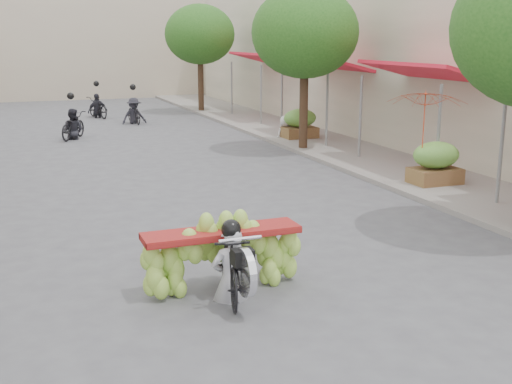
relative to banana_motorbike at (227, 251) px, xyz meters
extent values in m
cube|color=gray|center=(7.76, 11.64, -0.61)|extent=(4.00, 60.00, 0.12)
cube|color=#BBB39B|center=(12.76, 10.64, 2.33)|extent=(8.00, 40.00, 6.00)
cylinder|color=slate|center=(7.06, 2.54, 0.60)|extent=(0.08, 0.08, 2.55)
cube|color=red|center=(7.88, 6.64, 2.08)|extent=(1.77, 4.20, 0.53)
cylinder|color=slate|center=(7.06, 4.74, 0.60)|extent=(0.08, 0.08, 2.55)
cylinder|color=slate|center=(7.06, 8.54, 0.60)|extent=(0.08, 0.08, 2.55)
cube|color=red|center=(7.88, 12.64, 2.08)|extent=(1.77, 4.20, 0.53)
cylinder|color=slate|center=(7.06, 10.74, 0.60)|extent=(0.08, 0.08, 2.55)
cylinder|color=slate|center=(7.06, 14.54, 0.60)|extent=(0.08, 0.08, 2.55)
cube|color=red|center=(7.88, 18.64, 2.08)|extent=(1.77, 4.20, 0.53)
cylinder|color=slate|center=(7.06, 16.74, 0.60)|extent=(0.08, 0.08, 2.55)
cylinder|color=slate|center=(7.06, 20.54, 0.60)|extent=(0.08, 0.08, 2.55)
cube|color=#BCAC94|center=(0.76, 34.64, 2.83)|extent=(20.00, 6.00, 7.00)
cylinder|color=#3A2719|center=(6.16, 10.64, 0.93)|extent=(0.28, 0.28, 3.20)
ellipsoid|color=#295D1B|center=(6.16, 10.64, 3.13)|extent=(3.40, 3.40, 2.90)
cylinder|color=#3A2719|center=(6.16, 22.64, 0.93)|extent=(0.28, 0.28, 3.20)
ellipsoid|color=#295D1B|center=(6.16, 22.64, 3.13)|extent=(3.40, 3.40, 2.90)
cube|color=brown|center=(6.96, 4.64, -0.30)|extent=(1.20, 0.80, 0.50)
ellipsoid|color=#609E3B|center=(6.96, 4.64, 0.28)|extent=(1.20, 0.88, 0.66)
cube|color=brown|center=(6.96, 12.64, -0.30)|extent=(1.20, 0.80, 0.50)
ellipsoid|color=#609E3B|center=(6.96, 12.64, 0.28)|extent=(1.20, 0.88, 0.66)
imported|color=black|center=(0.00, -0.13, -0.16)|extent=(0.85, 1.79, 1.02)
cylinder|color=silver|center=(0.00, -0.78, -0.05)|extent=(0.10, 0.66, 0.66)
cube|color=black|center=(0.00, -0.68, 0.13)|extent=(0.28, 0.22, 0.22)
cylinder|color=silver|center=(0.00, -0.58, 0.35)|extent=(0.60, 0.05, 0.05)
cube|color=maroon|center=(0.00, 0.22, 0.21)|extent=(2.31, 0.55, 0.10)
imported|color=silver|center=(0.00, -0.18, 0.41)|extent=(0.56, 0.42, 1.57)
sphere|color=black|center=(0.00, -0.21, 1.17)|extent=(0.28, 0.28, 0.28)
imported|color=#B23717|center=(6.54, 4.56, 1.77)|extent=(2.42, 2.42, 1.69)
imported|color=silver|center=(6.58, 13.03, 0.22)|extent=(0.79, 0.50, 1.55)
imported|color=black|center=(-0.66, 15.99, -0.18)|extent=(1.42, 1.85, 0.98)
imported|color=#24232A|center=(-0.66, 15.99, 0.45)|extent=(0.93, 0.81, 1.65)
sphere|color=black|center=(-0.66, 15.99, 0.91)|extent=(0.26, 0.26, 0.26)
imported|color=black|center=(2.24, 19.51, -0.17)|extent=(0.69, 1.75, 1.00)
imported|color=#24232A|center=(2.24, 19.51, 0.45)|extent=(1.12, 0.68, 1.65)
sphere|color=black|center=(2.24, 19.51, 0.91)|extent=(0.26, 0.26, 0.26)
imported|color=black|center=(1.05, 22.25, -0.20)|extent=(1.11, 1.81, 0.95)
imported|color=#24232A|center=(1.05, 22.25, 0.45)|extent=(1.09, 0.81, 1.65)
sphere|color=black|center=(1.05, 22.25, 0.91)|extent=(0.26, 0.26, 0.26)
camera|label=1|loc=(-2.71, -8.28, 2.96)|focal=45.00mm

